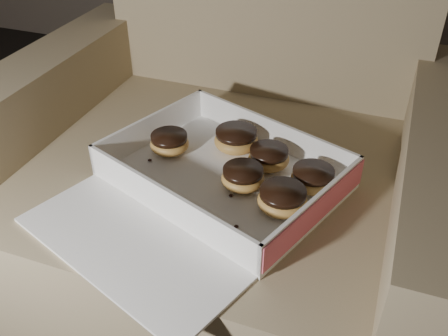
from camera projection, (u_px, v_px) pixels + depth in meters
name	position (u px, v px, depth m)	size (l,w,h in m)	color
armchair	(226.00, 190.00, 1.02)	(0.85, 0.72, 0.89)	#867955
bakery_box	(210.00, 187.00, 0.81)	(0.48, 0.52, 0.06)	white
donut_a	(282.00, 199.00, 0.76)	(0.08, 0.08, 0.04)	gold
donut_b	(236.00, 139.00, 0.90)	(0.08, 0.08, 0.04)	gold
donut_c	(269.00, 157.00, 0.86)	(0.07, 0.07, 0.04)	gold
donut_d	(313.00, 178.00, 0.81)	(0.07, 0.07, 0.04)	gold
donut_e	(243.00, 177.00, 0.81)	(0.07, 0.07, 0.04)	gold
donut_f	(169.00, 143.00, 0.89)	(0.07, 0.07, 0.04)	gold
crumb_a	(236.00, 227.00, 0.74)	(0.01, 0.01, 0.00)	black
crumb_b	(231.00, 195.00, 0.80)	(0.01, 0.01, 0.00)	black
crumb_c	(150.00, 160.00, 0.88)	(0.01, 0.01, 0.00)	black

